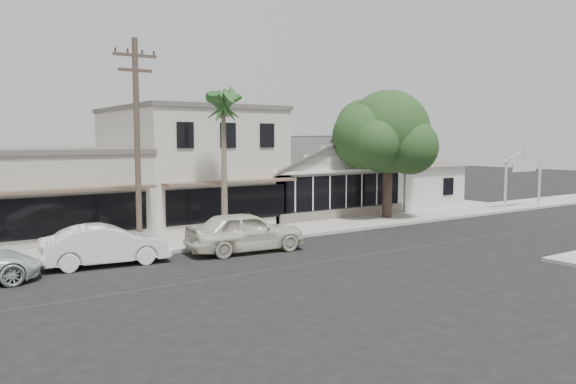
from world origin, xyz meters
TOP-DOWN VIEW (x-y plane):
  - ground at (0.00, 0.00)m, footprint 140.00×140.00m
  - sidewalk_north at (-8.00, 6.75)m, footprint 90.00×3.50m
  - corner_shop at (5.00, 12.47)m, footprint 10.40×8.60m
  - side_cottage at (13.20, 11.50)m, footprint 6.00×6.00m
  - arch_sign at (18.40, 5.30)m, footprint 4.12×0.12m
  - row_building_near at (-3.00, 13.50)m, footprint 8.00×10.00m
  - row_building_midnear at (-12.00, 13.50)m, footprint 10.00×10.00m
  - utility_pole at (-9.00, 5.20)m, footprint 1.80×0.24m
  - car_0 at (-4.86, 3.51)m, footprint 5.39×2.61m
  - car_1 at (-10.65, 4.34)m, footprint 4.96×2.23m
  - shade_tree at (7.17, 7.40)m, footprint 7.08×6.40m
  - palm_east at (-4.39, 6.31)m, footprint 3.02×3.02m

SIDE VIEW (x-z plane):
  - ground at x=0.00m, z-range 0.00..0.00m
  - sidewalk_north at x=-8.00m, z-range 0.00..0.15m
  - car_1 at x=-10.65m, z-range 0.00..1.58m
  - car_0 at x=-4.86m, z-range 0.00..1.77m
  - side_cottage at x=13.20m, z-range 0.00..3.00m
  - row_building_midnear at x=-12.00m, z-range 0.00..4.20m
  - corner_shop at x=5.00m, z-range 0.07..5.17m
  - arch_sign at x=18.40m, z-range 1.18..5.13m
  - row_building_near at x=-3.00m, z-range 0.00..6.50m
  - utility_pole at x=-9.00m, z-range 0.29..9.29m
  - shade_tree at x=7.17m, z-range 1.24..9.10m
  - palm_east at x=-4.39m, z-range 2.70..10.27m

